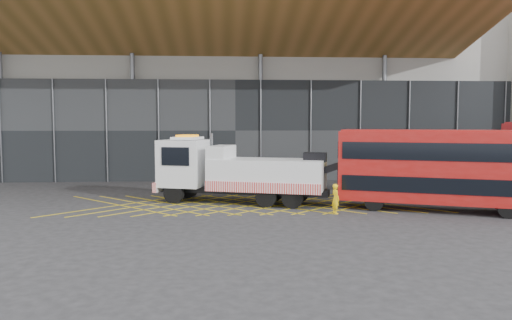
{
  "coord_description": "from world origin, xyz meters",
  "views": [
    {
      "loc": [
        1.08,
        -28.2,
        4.66
      ],
      "look_at": [
        3.0,
        1.5,
        2.4
      ],
      "focal_mm": 35.0,
      "sensor_mm": 36.0,
      "label": 1
    }
  ],
  "objects": [
    {
      "name": "road_markings",
      "position": [
        2.4,
        0.0,
        0.01
      ],
      "size": [
        21.56,
        7.16,
        0.01
      ],
      "color": "gold",
      "rests_on": "ground_plane"
    },
    {
      "name": "construction_building",
      "position": [
        1.92,
        18.4,
        8.98
      ],
      "size": [
        55.0,
        23.97,
        18.0
      ],
      "color": "gray",
      "rests_on": "ground_plane"
    },
    {
      "name": "recovery_truck",
      "position": [
        1.7,
        0.47,
        1.84
      ],
      "size": [
        11.32,
        5.61,
        3.99
      ],
      "rotation": [
        0.0,
        0.0,
        -0.31
      ],
      "color": "black",
      "rests_on": "ground_plane"
    },
    {
      "name": "worker",
      "position": [
        6.76,
        -3.33,
        0.76
      ],
      "size": [
        0.49,
        0.63,
        1.53
      ],
      "primitive_type": "imported",
      "rotation": [
        0.0,
        0.0,
        1.81
      ],
      "color": "yellow",
      "rests_on": "ground_plane"
    },
    {
      "name": "ground_plane",
      "position": [
        0.0,
        0.0,
        0.0
      ],
      "size": [
        120.0,
        120.0,
        0.0
      ],
      "primitive_type": "plane",
      "color": "#262528"
    },
    {
      "name": "bus_towed",
      "position": [
        12.42,
        -3.0,
        2.37
      ],
      "size": [
        10.58,
        6.23,
        4.26
      ],
      "rotation": [
        0.0,
        0.0,
        -0.39
      ],
      "color": "#9E0F0C",
      "rests_on": "ground_plane"
    }
  ]
}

